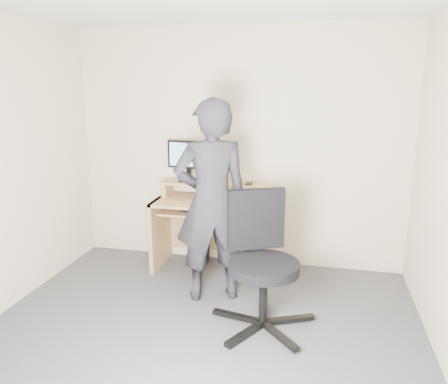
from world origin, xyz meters
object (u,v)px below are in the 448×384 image
at_px(desk, 215,217).
at_px(office_chair, 261,256).
at_px(monitor, 188,157).
at_px(person, 211,202).

height_order(desk, office_chair, office_chair).
xyz_separation_m(monitor, office_chair, (0.93, -1.09, -0.59)).
bearing_deg(office_chair, monitor, 106.48).
relative_size(monitor, person, 0.25).
bearing_deg(person, desk, -101.79).
relative_size(monitor, office_chair, 0.43).
height_order(monitor, office_chair, monitor).
distance_m(office_chair, person, 0.69).
distance_m(monitor, person, 0.89).
bearing_deg(person, office_chair, 121.02).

